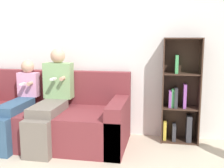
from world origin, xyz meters
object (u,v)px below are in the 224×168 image
Objects in this scene: child_seated at (17,103)px; couch at (47,120)px; bookshelf at (180,96)px; adult_seated at (51,97)px.

couch is at bearing 21.02° from child_seated.
child_seated is 0.78× the size of bookshelf.
bookshelf is at bearing 11.46° from couch.
adult_seated is (0.11, -0.08, 0.34)m from couch.
bookshelf reaches higher than child_seated.
couch is at bearing -168.54° from bookshelf.
child_seated is at bearing -158.98° from couch.
couch is 1.82m from bookshelf.
child_seated is 2.17m from bookshelf.
couch is 1.73× the size of adult_seated.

